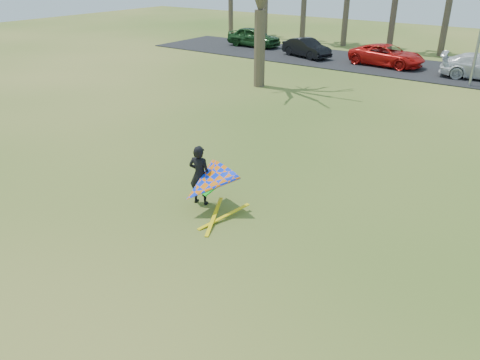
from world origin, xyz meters
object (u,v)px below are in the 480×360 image
Objects in this scene: car_1 at (306,48)px; kite_flyer at (205,183)px; car_2 at (387,55)px; car_0 at (254,37)px.

kite_flyer is (8.99, -22.67, 0.13)m from car_1.
kite_flyer is at bearing -139.42° from car_1.
car_1 is 6.01m from car_2.
car_0 reaches higher than car_1.
car_0 is at bearing 121.41° from kite_flyer.
car_2 reaches higher than car_1.
car_1 is (5.83, -1.59, -0.11)m from car_0.
car_0 is 1.92× the size of kite_flyer.
car_0 is 6.05m from car_1.
car_0 is at bearing 89.84° from car_2.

